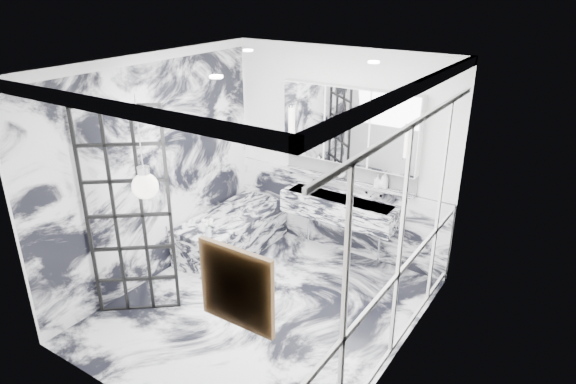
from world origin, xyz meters
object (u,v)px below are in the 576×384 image
Objects in this scene: trough_sink at (339,208)px; mirror_cabinet at (349,126)px; bathtub at (232,233)px; crittall_door at (129,215)px.

mirror_cabinet is at bearing 90.00° from trough_sink.
mirror_cabinet reaches higher than trough_sink.
bathtub is at bearing -153.52° from trough_sink.
mirror_cabinet is at bearing 32.06° from bathtub.
crittall_door is 2.91m from mirror_cabinet.
bathtub is (-1.32, -0.83, -1.54)m from mirror_cabinet.
crittall_door reaches higher than trough_sink.
trough_sink is 1.55m from bathtub.
crittall_door is 1.50× the size of trough_sink.
mirror_cabinet is 2.20m from bathtub.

